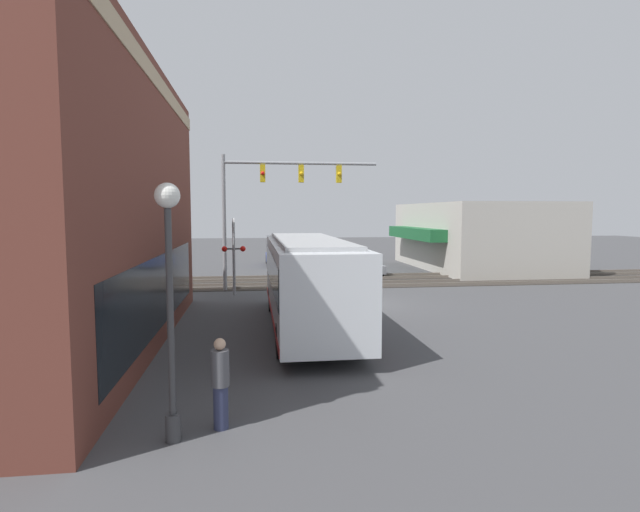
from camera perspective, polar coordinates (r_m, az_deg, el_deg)
name	(u,v)px	position (r m, az deg, el deg)	size (l,w,h in m)	color
ground_plane	(361,305)	(22.27, 4.66, -5.60)	(120.00, 120.00, 0.00)	#424244
shop_building	(476,236)	(38.54, 17.39, 2.22)	(13.75, 9.51, 4.77)	#B2ADA3
city_bus	(308,279)	(17.56, -1.41, -2.64)	(10.75, 2.59, 3.18)	silver
traffic_signal_gantry	(272,190)	(26.37, -5.56, 7.54)	(0.42, 8.13, 7.07)	gray
crossing_signal	(234,249)	(25.00, -9.84, 0.80)	(1.41, 1.18, 3.81)	gray
streetlamp	(170,289)	(9.10, -16.80, -3.64)	(0.44, 0.44, 4.59)	#38383A
rail_track_near	(338,285)	(28.08, 2.05, -3.33)	(2.60, 60.00, 0.15)	#332D28
rail_track_far	(329,278)	(31.20, 1.06, -2.49)	(2.60, 60.00, 0.15)	#332D28
parked_car_grey	(365,265)	(32.99, 5.16, -1.03)	(4.31, 1.82, 1.39)	slate
parked_car_blue	(278,256)	(38.96, -4.84, -0.01)	(4.49, 1.82, 1.54)	navy
pedestrian_by_lamp	(220,383)	(9.85, -11.31, -14.02)	(0.34, 0.34, 1.74)	#2D3351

